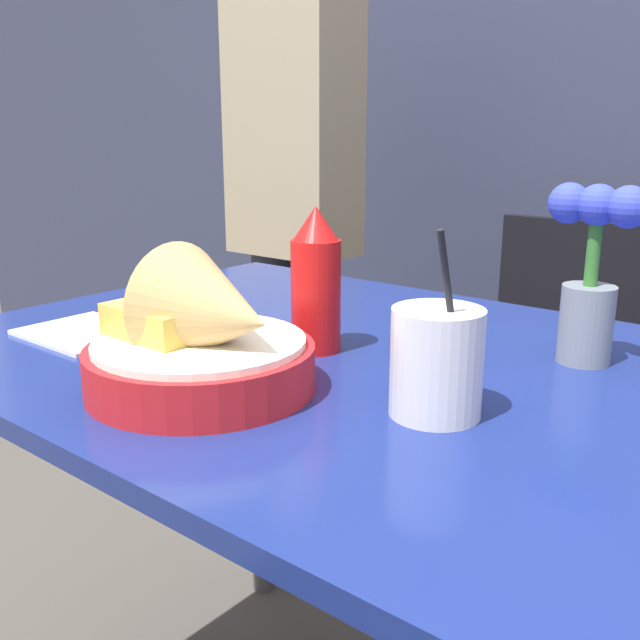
# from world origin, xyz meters

# --- Properties ---
(dining_table) EXTENTS (1.24, 0.79, 0.77)m
(dining_table) POSITION_xyz_m (0.00, 0.00, 0.67)
(dining_table) COLOR navy
(dining_table) RESTS_ON ground_plane
(chair_far_window) EXTENTS (0.40, 0.40, 0.86)m
(chair_far_window) POSITION_xyz_m (-0.06, 0.81, 0.51)
(chair_far_window) COLOR black
(chair_far_window) RESTS_ON ground_plane
(food_basket) EXTENTS (0.26, 0.26, 0.17)m
(food_basket) POSITION_xyz_m (-0.09, -0.21, 0.83)
(food_basket) COLOR red
(food_basket) RESTS_ON dining_table
(ketchup_bottle) EXTENTS (0.07, 0.07, 0.19)m
(ketchup_bottle) POSITION_xyz_m (-0.10, -0.01, 0.86)
(ketchup_bottle) COLOR red
(ketchup_bottle) RESTS_ON dining_table
(drink_cup) EXTENTS (0.10, 0.10, 0.20)m
(drink_cup) POSITION_xyz_m (0.14, -0.11, 0.82)
(drink_cup) COLOR silver
(drink_cup) RESTS_ON dining_table
(flower_vase) EXTENTS (0.12, 0.07, 0.22)m
(flower_vase) POSITION_xyz_m (0.19, 0.16, 0.89)
(flower_vase) COLOR gray
(flower_vase) RESTS_ON dining_table
(napkin) EXTENTS (0.18, 0.14, 0.01)m
(napkin) POSITION_xyz_m (-0.40, -0.17, 0.77)
(napkin) COLOR white
(napkin) RESTS_ON dining_table
(person_standing) EXTENTS (0.32, 0.18, 1.54)m
(person_standing) POSITION_xyz_m (-0.74, 0.66, 0.88)
(person_standing) COLOR #2D3347
(person_standing) RESTS_ON ground_plane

